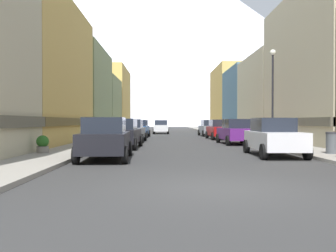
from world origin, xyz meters
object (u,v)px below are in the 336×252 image
object	(u,v)px
car_left_2	(132,131)
streetlamp_right	(273,83)
pedestrian_0	(244,130)
car_right_1	(236,132)
car_left_3	(139,128)
car_left_1	(122,133)
car_left_0	(105,138)
car_right_0	(274,137)
potted_plant_0	(43,144)
car_driving_0	(161,127)
car_right_3	(209,128)
trash_bin_right	(332,143)
car_right_2	(220,129)

from	to	relation	value
car_left_2	streetlamp_right	xyz separation A→B (m)	(9.15, -6.26, 3.09)
pedestrian_0	streetlamp_right	size ratio (longest dim) A/B	0.26
car_right_1	car_left_2	bearing A→B (deg)	159.68
car_left_3	car_left_1	bearing A→B (deg)	-90.02
car_left_0	streetlamp_right	bearing A→B (deg)	35.75
car_left_3	car_right_0	distance (m)	21.11
car_right_0	potted_plant_0	bearing A→B (deg)	178.98
car_right_0	potted_plant_0	distance (m)	10.81
car_left_2	car_driving_0	world-z (taller)	same
car_driving_0	car_left_2	bearing A→B (deg)	-96.66
car_right_3	trash_bin_right	xyz separation A→B (m)	(2.55, -23.17, -0.26)
car_left_1	car_right_2	world-z (taller)	same
car_left_1	streetlamp_right	xyz separation A→B (m)	(9.15, 0.25, 3.09)
car_left_0	car_left_3	size ratio (longest dim) A/B	1.00
car_right_1	streetlamp_right	size ratio (longest dim) A/B	0.76
car_left_3	streetlamp_right	distance (m)	17.48
car_left_1	trash_bin_right	bearing A→B (deg)	-27.72
car_left_2	car_left_3	xyz separation A→B (m)	(0.00, 8.31, 0.00)
car_right_0	car_right_1	bearing A→B (deg)	89.99
car_right_2	streetlamp_right	xyz separation A→B (m)	(1.55, -10.41, 3.09)
car_left_1	pedestrian_0	world-z (taller)	car_left_1
car_right_2	trash_bin_right	bearing A→B (deg)	-80.93
car_left_3	car_left_0	bearing A→B (deg)	-90.00
streetlamp_right	car_left_3	bearing A→B (deg)	122.12
car_left_1	car_driving_0	world-z (taller)	same
car_right_2	streetlamp_right	bearing A→B (deg)	-81.52
car_left_0	trash_bin_right	world-z (taller)	car_left_0
car_right_2	potted_plant_0	bearing A→B (deg)	-125.14
car_right_2	car_left_2	bearing A→B (deg)	-151.40
car_left_1	car_left_0	bearing A→B (deg)	-89.96
car_left_0	car_left_1	world-z (taller)	same
car_left_0	potted_plant_0	bearing A→B (deg)	152.69
car_left_1	trash_bin_right	size ratio (longest dim) A/B	4.55
trash_bin_right	streetlamp_right	size ratio (longest dim) A/B	0.17
car_left_1	car_driving_0	xyz separation A→B (m)	(2.20, 25.37, 0.00)
car_left_1	pedestrian_0	xyz separation A→B (m)	(10.05, 11.68, -0.04)
car_left_1	trash_bin_right	world-z (taller)	car_left_1
trash_bin_right	pedestrian_0	bearing A→B (deg)	90.34
trash_bin_right	streetlamp_right	world-z (taller)	streetlamp_right
car_driving_0	streetlamp_right	bearing A→B (deg)	-74.54
car_left_3	potted_plant_0	distance (m)	19.77
car_left_0	trash_bin_right	size ratio (longest dim) A/B	4.56
car_left_2	car_right_3	size ratio (longest dim) A/B	1.00
car_left_0	trash_bin_right	distance (m)	10.20
car_left_1	car_right_2	distance (m)	13.09
potted_plant_0	streetlamp_right	size ratio (longest dim) A/B	0.14
car_right_1	potted_plant_0	size ratio (longest dim) A/B	5.48
car_left_2	car_right_2	xyz separation A→B (m)	(7.60, 4.14, 0.00)
car_right_3	pedestrian_0	world-z (taller)	car_right_3
car_right_0	car_right_3	xyz separation A→B (m)	(0.00, 22.71, 0.00)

